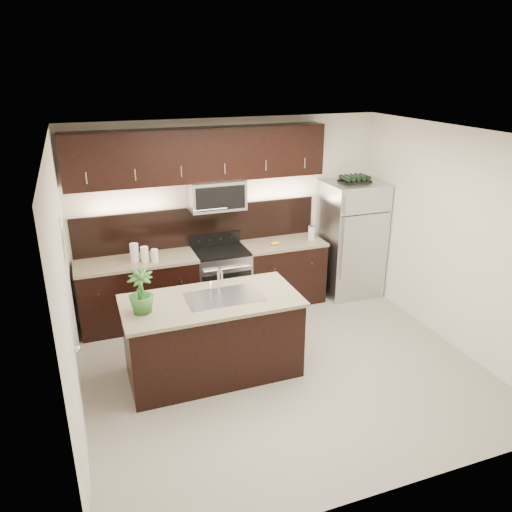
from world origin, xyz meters
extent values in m
plane|color=gray|center=(0.00, 0.00, 0.00)|extent=(4.50, 4.50, 0.00)
cube|color=silver|center=(0.00, 2.00, 1.35)|extent=(4.50, 0.02, 2.70)
cube|color=silver|center=(0.00, -2.00, 1.35)|extent=(4.50, 0.02, 2.70)
cube|color=silver|center=(-2.25, 0.00, 1.35)|extent=(0.02, 4.00, 2.70)
cube|color=silver|center=(2.25, 0.00, 1.35)|extent=(0.02, 4.00, 2.70)
cube|color=white|center=(0.00, 0.00, 2.70)|extent=(4.50, 4.00, 0.02)
cube|color=silver|center=(-2.23, -0.80, 1.01)|extent=(0.04, 0.80, 2.02)
sphere|color=silver|center=(-2.20, -0.48, 1.00)|extent=(0.06, 0.06, 0.06)
cube|color=black|center=(-2.24, 0.75, 1.65)|extent=(0.01, 0.32, 0.46)
cube|color=white|center=(-2.23, 0.75, 1.65)|extent=(0.00, 0.24, 0.36)
cube|color=black|center=(-1.42, 1.69, 0.45)|extent=(1.57, 0.62, 0.90)
cube|color=black|center=(0.71, 1.69, 0.45)|extent=(1.16, 0.62, 0.90)
cube|color=#B2B2B7|center=(-0.25, 1.69, 0.45)|extent=(0.76, 0.62, 0.90)
cube|color=black|center=(-0.25, 1.69, 0.92)|extent=(0.76, 0.60, 0.03)
cube|color=tan|center=(-1.42, 1.69, 0.92)|extent=(1.59, 0.65, 0.04)
cube|color=tan|center=(0.71, 1.69, 0.92)|extent=(1.18, 0.65, 0.04)
cube|color=black|center=(-0.46, 1.99, 1.22)|extent=(3.49, 0.02, 0.56)
cube|color=#B2B2B7|center=(-0.25, 1.80, 1.70)|extent=(0.76, 0.40, 0.40)
cube|color=black|center=(-0.46, 1.83, 2.25)|extent=(3.49, 0.33, 0.70)
cube|color=black|center=(-0.79, 0.20, 0.45)|extent=(1.90, 0.90, 0.90)
cube|color=tan|center=(-0.79, 0.20, 0.92)|extent=(1.96, 0.96, 0.04)
cube|color=silver|center=(-0.64, 0.20, 0.95)|extent=(0.84, 0.50, 0.01)
cylinder|color=silver|center=(-0.64, 0.41, 1.06)|extent=(0.03, 0.03, 0.24)
cylinder|color=silver|center=(-0.64, 0.34, 1.21)|extent=(0.02, 0.14, 0.02)
cylinder|color=silver|center=(-0.64, 0.27, 1.16)|extent=(0.02, 0.02, 0.10)
cube|color=#B2B2B7|center=(1.80, 1.63, 0.88)|extent=(0.85, 0.76, 1.75)
cube|color=black|center=(1.80, 1.63, 1.77)|extent=(0.43, 0.27, 0.03)
cylinder|color=black|center=(1.63, 1.63, 1.82)|extent=(0.07, 0.25, 0.07)
cylinder|color=black|center=(1.72, 1.63, 1.82)|extent=(0.07, 0.25, 0.07)
cylinder|color=black|center=(1.80, 1.63, 1.82)|extent=(0.07, 0.25, 0.07)
cylinder|color=black|center=(1.88, 1.63, 1.82)|extent=(0.07, 0.25, 0.07)
cylinder|color=black|center=(1.97, 1.63, 1.82)|extent=(0.07, 0.25, 0.07)
imported|color=#2E6127|center=(-1.54, 0.15, 1.18)|extent=(0.33, 0.33, 0.47)
cylinder|color=silver|center=(-1.43, 1.64, 1.06)|extent=(0.11, 0.11, 0.25)
cylinder|color=silver|center=(-1.31, 1.59, 1.04)|extent=(0.10, 0.10, 0.21)
cylinder|color=silver|center=(-1.18, 1.54, 1.03)|extent=(0.09, 0.09, 0.17)
cylinder|color=silver|center=(1.14, 1.64, 1.04)|extent=(0.10, 0.10, 0.21)
cylinder|color=silver|center=(1.14, 1.64, 1.16)|extent=(0.11, 0.11, 0.02)
cylinder|color=silver|center=(1.14, 1.64, 1.21)|extent=(0.01, 0.01, 0.08)
ellipsoid|color=gold|center=(0.51, 1.61, 0.96)|extent=(0.18, 0.15, 0.05)
camera|label=1|loc=(-2.03, -4.64, 3.35)|focal=35.00mm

